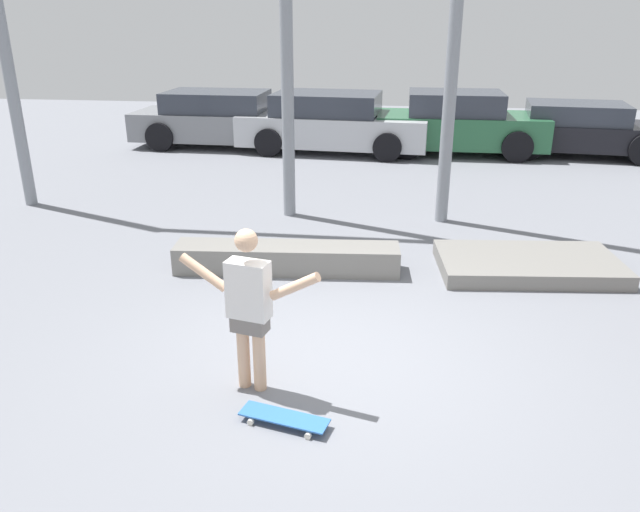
{
  "coord_description": "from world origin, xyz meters",
  "views": [
    {
      "loc": [
        0.56,
        -5.33,
        3.2
      ],
      "look_at": [
        -0.27,
        1.02,
        0.69
      ],
      "focal_mm": 35.0,
      "sensor_mm": 36.0,
      "label": 1
    }
  ],
  "objects_px": {
    "parked_car_silver": "(332,123)",
    "manual_pad": "(528,264)",
    "parked_car_grey": "(223,120)",
    "parked_car_black": "(580,130)",
    "grind_box": "(287,258)",
    "skateboard": "(284,418)",
    "parked_car_green": "(459,124)",
    "skateboarder": "(249,303)"
  },
  "relations": [
    {
      "from": "skateboarder",
      "to": "parked_car_silver",
      "type": "height_order",
      "value": "skateboarder"
    },
    {
      "from": "grind_box",
      "to": "parked_car_silver",
      "type": "distance_m",
      "value": 7.69
    },
    {
      "from": "grind_box",
      "to": "skateboarder",
      "type": "bearing_deg",
      "value": -86.28
    },
    {
      "from": "skateboard",
      "to": "parked_car_grey",
      "type": "relative_size",
      "value": 0.17
    },
    {
      "from": "manual_pad",
      "to": "parked_car_silver",
      "type": "height_order",
      "value": "parked_car_silver"
    },
    {
      "from": "manual_pad",
      "to": "parked_car_silver",
      "type": "bearing_deg",
      "value": 115.18
    },
    {
      "from": "parked_car_grey",
      "to": "grind_box",
      "type": "bearing_deg",
      "value": -67.48
    },
    {
      "from": "skateboarder",
      "to": "manual_pad",
      "type": "relative_size",
      "value": 0.66
    },
    {
      "from": "grind_box",
      "to": "parked_car_silver",
      "type": "relative_size",
      "value": 0.63
    },
    {
      "from": "skateboarder",
      "to": "grind_box",
      "type": "bearing_deg",
      "value": 106.55
    },
    {
      "from": "skateboard",
      "to": "manual_pad",
      "type": "relative_size",
      "value": 0.34
    },
    {
      "from": "skateboard",
      "to": "parked_car_black",
      "type": "relative_size",
      "value": 0.19
    },
    {
      "from": "manual_pad",
      "to": "parked_car_green",
      "type": "relative_size",
      "value": 0.59
    },
    {
      "from": "parked_car_grey",
      "to": "parked_car_silver",
      "type": "height_order",
      "value": "parked_car_silver"
    },
    {
      "from": "parked_car_grey",
      "to": "parked_car_green",
      "type": "height_order",
      "value": "parked_car_green"
    },
    {
      "from": "parked_car_grey",
      "to": "parked_car_black",
      "type": "height_order",
      "value": "parked_car_grey"
    },
    {
      "from": "parked_car_green",
      "to": "parked_car_black",
      "type": "height_order",
      "value": "parked_car_green"
    },
    {
      "from": "parked_car_silver",
      "to": "parked_car_black",
      "type": "distance_m",
      "value": 5.86
    },
    {
      "from": "manual_pad",
      "to": "parked_car_grey",
      "type": "height_order",
      "value": "parked_car_grey"
    },
    {
      "from": "parked_car_green",
      "to": "parked_car_black",
      "type": "distance_m",
      "value": 2.82
    },
    {
      "from": "skateboarder",
      "to": "parked_car_grey",
      "type": "height_order",
      "value": "skateboarder"
    },
    {
      "from": "parked_car_grey",
      "to": "parked_car_black",
      "type": "bearing_deg",
      "value": 1.5
    },
    {
      "from": "skateboard",
      "to": "manual_pad",
      "type": "height_order",
      "value": "manual_pad"
    },
    {
      "from": "parked_car_green",
      "to": "parked_car_black",
      "type": "relative_size",
      "value": 0.95
    },
    {
      "from": "parked_car_grey",
      "to": "manual_pad",
      "type": "bearing_deg",
      "value": -49.1
    },
    {
      "from": "skateboard",
      "to": "parked_car_black",
      "type": "xyz_separation_m",
      "value": [
        5.02,
        11.21,
        0.54
      ]
    },
    {
      "from": "skateboarder",
      "to": "skateboard",
      "type": "height_order",
      "value": "skateboarder"
    },
    {
      "from": "skateboarder",
      "to": "parked_car_green",
      "type": "relative_size",
      "value": 0.39
    },
    {
      "from": "grind_box",
      "to": "parked_car_green",
      "type": "relative_size",
      "value": 0.74
    },
    {
      "from": "skateboard",
      "to": "parked_car_silver",
      "type": "relative_size",
      "value": 0.17
    },
    {
      "from": "grind_box",
      "to": "parked_car_black",
      "type": "distance_m",
      "value": 9.73
    },
    {
      "from": "skateboarder",
      "to": "manual_pad",
      "type": "xyz_separation_m",
      "value": [
        2.98,
        3.14,
        -0.75
      ]
    },
    {
      "from": "parked_car_silver",
      "to": "manual_pad",
      "type": "bearing_deg",
      "value": -60.6
    },
    {
      "from": "skateboard",
      "to": "parked_car_green",
      "type": "height_order",
      "value": "parked_car_green"
    },
    {
      "from": "parked_car_black",
      "to": "grind_box",
      "type": "bearing_deg",
      "value": -119.6
    },
    {
      "from": "grind_box",
      "to": "parked_car_green",
      "type": "distance_m",
      "value": 8.33
    },
    {
      "from": "manual_pad",
      "to": "skateboarder",
      "type": "bearing_deg",
      "value": -133.44
    },
    {
      "from": "skateboard",
      "to": "grind_box",
      "type": "height_order",
      "value": "grind_box"
    },
    {
      "from": "parked_car_green",
      "to": "parked_car_silver",
      "type": "bearing_deg",
      "value": -176.7
    },
    {
      "from": "skateboarder",
      "to": "parked_car_black",
      "type": "xyz_separation_m",
      "value": [
        5.41,
        10.7,
        -0.24
      ]
    },
    {
      "from": "manual_pad",
      "to": "skateboard",
      "type": "bearing_deg",
      "value": -125.34
    },
    {
      "from": "skateboard",
      "to": "parked_car_grey",
      "type": "xyz_separation_m",
      "value": [
        -3.64,
        11.18,
        0.61
      ]
    }
  ]
}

